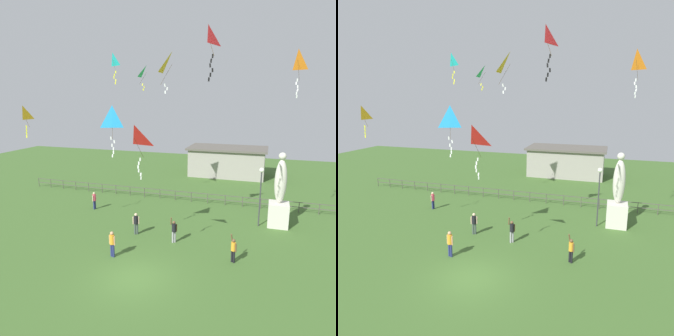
% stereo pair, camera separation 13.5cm
% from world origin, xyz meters
% --- Properties ---
extents(ground_plane, '(80.00, 80.00, 0.00)m').
position_xyz_m(ground_plane, '(0.00, 0.00, 0.00)').
color(ground_plane, '#3D6028').
extents(statue_monument, '(1.52, 1.52, 5.81)m').
position_xyz_m(statue_monument, '(7.61, 10.29, 1.96)').
color(statue_monument, beige).
rests_on(statue_monument, ground_plane).
extents(lamppost, '(0.36, 0.36, 4.65)m').
position_xyz_m(lamppost, '(6.19, 9.81, 3.36)').
color(lamppost, '#38383D').
rests_on(lamppost, ground_plane).
extents(person_0, '(0.29, 0.47, 1.57)m').
position_xyz_m(person_0, '(-8.01, 9.26, 0.90)').
color(person_0, navy).
rests_on(person_0, ground_plane).
extents(person_1, '(0.46, 0.35, 1.85)m').
position_xyz_m(person_1, '(0.76, 4.98, 0.93)').
color(person_1, '#99999E').
rests_on(person_1, ground_plane).
extents(person_2, '(0.49, 0.31, 1.69)m').
position_xyz_m(person_2, '(-2.32, 1.87, 0.97)').
color(person_2, navy).
rests_on(person_2, ground_plane).
extents(person_3, '(0.42, 0.39, 1.78)m').
position_xyz_m(person_3, '(4.96, 3.49, 0.89)').
color(person_3, black).
rests_on(person_3, ground_plane).
extents(person_4, '(0.47, 0.30, 1.62)m').
position_xyz_m(person_4, '(-2.27, 5.43, 0.93)').
color(person_4, '#3F4C47').
rests_on(person_4, ground_plane).
extents(kite_0, '(0.92, 0.84, 3.16)m').
position_xyz_m(kite_0, '(8.05, 9.34, 12.14)').
color(kite_0, orange).
extents(kite_1, '(1.03, 0.82, 2.48)m').
position_xyz_m(kite_1, '(-5.94, 9.77, 12.76)').
color(kite_1, '#19B2B2').
extents(kite_2, '(1.26, 1.33, 3.09)m').
position_xyz_m(kite_2, '(-0.53, 1.61, 7.50)').
color(kite_2, red).
extents(kite_3, '(1.23, 0.95, 2.54)m').
position_xyz_m(kite_3, '(0.33, 5.83, 11.87)').
color(kite_3, yellow).
extents(kite_4, '(1.08, 0.74, 3.17)m').
position_xyz_m(kite_4, '(-2.68, 3.18, 8.54)').
color(kite_4, '#198CD1').
extents(kite_5, '(0.66, 0.89, 2.16)m').
position_xyz_m(kite_5, '(-9.45, 3.23, 8.70)').
color(kite_5, yellow).
extents(kite_6, '(1.08, 1.04, 2.10)m').
position_xyz_m(kite_6, '(-4.18, 12.68, 11.97)').
color(kite_6, '#1EB759').
extents(kite_7, '(0.69, 1.09, 2.64)m').
position_xyz_m(kite_7, '(3.46, 1.63, 12.59)').
color(kite_7, red).
extents(waterfront_railing, '(36.04, 0.06, 0.95)m').
position_xyz_m(waterfront_railing, '(-0.31, 14.00, 0.63)').
color(waterfront_railing, '#4C4742').
rests_on(waterfront_railing, ground_plane).
extents(pavilion_building, '(9.87, 5.54, 3.67)m').
position_xyz_m(pavilion_building, '(1.55, 26.00, 1.86)').
color(pavilion_building, gray).
rests_on(pavilion_building, ground_plane).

